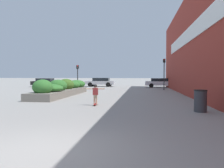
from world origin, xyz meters
The scene contains 11 objects.
ground_plane centered at (0.00, 0.00, 0.00)m, with size 300.00×300.00×0.00m, color gray.
building_wall_right centered at (6.58, 11.70, 4.48)m, with size 0.67×39.16×8.94m.
planter_box centered at (-4.70, 14.09, 0.63)m, with size 2.22×10.20×1.51m.
skateboard centered at (-0.36, 8.02, 0.07)m, with size 0.23×0.72×0.09m.
skateboarder centered at (-0.36, 8.02, 0.81)m, with size 1.10×0.20×1.18m.
trash_bin centered at (5.25, 6.41, 0.55)m, with size 0.63×0.63×1.09m.
car_leftmost centered at (-4.29, 30.40, 0.77)m, with size 4.73×2.00×1.41m.
car_center_left centered at (5.23, 28.88, 0.74)m, with size 4.68×1.91×1.39m.
car_center_right centered at (-12.75, 28.27, 0.74)m, with size 4.42×1.97×1.36m.
traffic_light_left centered at (-5.80, 22.55, 2.16)m, with size 0.28×0.30×3.13m.
traffic_light_right centered at (5.13, 22.71, 2.59)m, with size 0.28×0.30×3.84m.
Camera 1 is at (2.36, -4.76, 1.79)m, focal length 35.00 mm.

